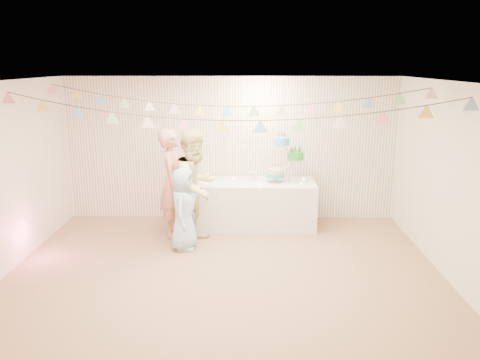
{
  "coord_description": "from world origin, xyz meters",
  "views": [
    {
      "loc": [
        0.35,
        -5.88,
        2.84
      ],
      "look_at": [
        0.2,
        0.8,
        1.15
      ],
      "focal_mm": 35.0,
      "sensor_mm": 36.0,
      "label": 1
    }
  ],
  "objects_px": {
    "table": "(253,204)",
    "cake_stand": "(285,162)",
    "person_adult_a": "(173,183)",
    "person_child": "(184,209)",
    "person_adult_b": "(196,187)"
  },
  "relations": [
    {
      "from": "table",
      "to": "cake_stand",
      "type": "height_order",
      "value": "cake_stand"
    },
    {
      "from": "person_adult_b",
      "to": "person_child",
      "type": "distance_m",
      "value": 0.42
    },
    {
      "from": "table",
      "to": "person_child",
      "type": "xyz_separation_m",
      "value": [
        -1.07,
        -1.07,
        0.24
      ]
    },
    {
      "from": "person_adult_b",
      "to": "person_child",
      "type": "xyz_separation_m",
      "value": [
        -0.16,
        -0.28,
        -0.28
      ]
    },
    {
      "from": "cake_stand",
      "to": "person_child",
      "type": "bearing_deg",
      "value": -145.3
    },
    {
      "from": "table",
      "to": "person_adult_b",
      "type": "distance_m",
      "value": 1.31
    },
    {
      "from": "person_adult_a",
      "to": "person_adult_b",
      "type": "xyz_separation_m",
      "value": [
        0.41,
        -0.3,
        0.02
      ]
    },
    {
      "from": "cake_stand",
      "to": "person_adult_b",
      "type": "xyz_separation_m",
      "value": [
        -1.46,
        -0.85,
        -0.23
      ]
    },
    {
      "from": "person_adult_a",
      "to": "person_child",
      "type": "xyz_separation_m",
      "value": [
        0.25,
        -0.58,
        -0.26
      ]
    },
    {
      "from": "person_adult_a",
      "to": "person_adult_b",
      "type": "distance_m",
      "value": 0.51
    },
    {
      "from": "cake_stand",
      "to": "person_adult_a",
      "type": "xyz_separation_m",
      "value": [
        -1.87,
        -0.55,
        -0.25
      ]
    },
    {
      "from": "table",
      "to": "person_child",
      "type": "distance_m",
      "value": 1.53
    },
    {
      "from": "cake_stand",
      "to": "person_child",
      "type": "relative_size",
      "value": 0.62
    },
    {
      "from": "cake_stand",
      "to": "person_adult_b",
      "type": "bearing_deg",
      "value": -149.9
    },
    {
      "from": "person_adult_a",
      "to": "cake_stand",
      "type": "bearing_deg",
      "value": -74.92
    }
  ]
}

